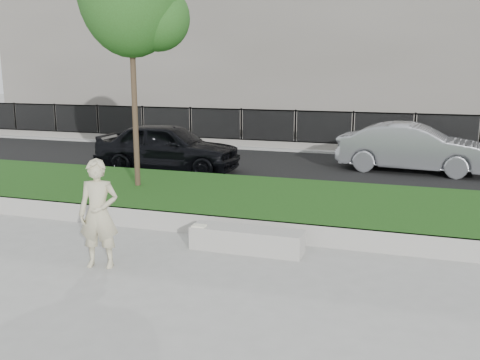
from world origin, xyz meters
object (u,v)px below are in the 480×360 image
(stone_bench, at_px, (247,240))
(car_dark, at_px, (168,147))
(man, at_px, (99,214))
(book, at_px, (199,226))
(car_silver, at_px, (413,148))

(stone_bench, xyz_separation_m, car_dark, (-4.49, 6.17, 0.59))
(man, distance_m, book, 1.85)
(car_dark, distance_m, car_silver, 7.57)
(man, bearing_deg, stone_bench, 21.12)
(book, relative_size, car_silver, 0.05)
(book, height_order, car_dark, car_dark)
(man, distance_m, car_silver, 11.03)
(man, distance_m, car_dark, 8.01)
(book, relative_size, car_dark, 0.05)
(stone_bench, distance_m, car_dark, 7.65)
(car_silver, bearing_deg, stone_bench, 166.78)
(stone_bench, height_order, book, book)
(man, height_order, car_dark, man)
(man, xyz_separation_m, car_dark, (-2.42, 7.64, -0.10))
(book, bearing_deg, car_silver, 65.64)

